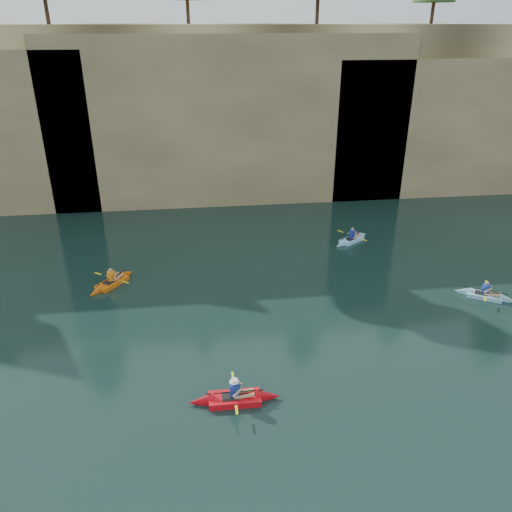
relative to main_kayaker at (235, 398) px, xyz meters
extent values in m
plane|color=black|center=(-0.24, -1.72, -0.15)|extent=(160.00, 160.00, 0.00)
cube|color=tan|center=(-0.24, 28.28, 5.85)|extent=(70.00, 16.00, 12.00)
cube|color=tan|center=(1.76, 20.88, 5.55)|extent=(24.00, 2.40, 11.40)
cube|color=tan|center=(21.76, 20.88, 4.77)|extent=(26.00, 2.40, 9.84)
cube|color=black|center=(-4.24, 20.23, 1.45)|extent=(3.50, 1.00, 3.20)
cube|color=black|center=(9.76, 20.23, 2.10)|extent=(5.00, 1.00, 4.50)
cube|color=red|center=(0.00, 0.00, -0.02)|extent=(2.41, 0.78, 0.27)
cone|color=red|center=(1.13, -0.01, -0.02)|extent=(0.86, 0.73, 0.72)
cone|color=red|center=(-1.13, 0.01, -0.02)|extent=(0.86, 0.73, 0.72)
cube|color=black|center=(-0.15, 0.00, 0.09)|extent=(0.56, 0.46, 0.04)
cube|color=navy|center=(0.00, 0.00, 0.35)|extent=(0.31, 0.20, 0.46)
sphere|color=tan|center=(0.00, 0.00, 0.68)|extent=(0.19, 0.19, 0.19)
cylinder|color=black|center=(0.00, 0.00, 0.26)|extent=(1.91, 0.06, 0.04)
cube|color=yellow|center=(0.01, 0.86, 0.26)|extent=(0.09, 0.42, 0.02)
cube|color=yellow|center=(-0.01, -0.86, 0.26)|extent=(0.09, 0.42, 0.02)
cylinder|color=white|center=(0.00, 0.00, 0.72)|extent=(0.33, 0.33, 0.09)
cube|color=orange|center=(-5.20, 9.02, -0.03)|extent=(1.92, 2.22, 0.25)
cone|color=orange|center=(-4.57, 9.87, -0.03)|extent=(1.02, 1.04, 0.67)
cone|color=orange|center=(-5.84, 8.18, -0.03)|extent=(1.02, 1.04, 0.67)
cube|color=black|center=(-5.29, 8.90, 0.06)|extent=(0.67, 0.69, 0.04)
cube|color=orange|center=(-5.20, 9.02, 0.32)|extent=(0.34, 0.36, 0.45)
sphere|color=tan|center=(-5.20, 9.02, 0.65)|extent=(0.19, 0.19, 0.19)
cylinder|color=black|center=(-5.20, 9.02, 0.23)|extent=(1.23, 1.61, 0.04)
cube|color=yellow|center=(-5.92, 9.56, 0.23)|extent=(0.38, 0.32, 0.02)
cube|color=yellow|center=(-4.49, 8.49, 0.23)|extent=(0.38, 0.32, 0.02)
cube|color=#87BEE2|center=(12.18, 5.52, -0.04)|extent=(2.11, 1.65, 0.23)
cone|color=#87BEE2|center=(13.01, 5.02, -0.04)|extent=(0.96, 0.93, 0.64)
cone|color=#87BEE2|center=(11.35, 6.03, -0.04)|extent=(0.96, 0.93, 0.64)
cube|color=black|center=(12.05, 5.60, 0.05)|extent=(0.68, 0.63, 0.04)
cube|color=#1B3998|center=(12.18, 5.52, 0.30)|extent=(0.35, 0.31, 0.43)
sphere|color=tan|center=(12.18, 5.52, 0.61)|extent=(0.18, 0.18, 0.18)
cylinder|color=black|center=(12.18, 5.52, 0.22)|extent=(1.63, 1.02, 0.04)
cube|color=yellow|center=(12.62, 6.25, 0.22)|extent=(0.29, 0.40, 0.02)
cube|color=yellow|center=(11.74, 4.80, 0.22)|extent=(0.29, 0.40, 0.02)
cube|color=#93D2F7|center=(8.00, 12.67, -0.04)|extent=(2.15, 1.77, 0.24)
cone|color=#93D2F7|center=(8.84, 13.24, -0.04)|extent=(0.99, 0.96, 0.64)
cone|color=#93D2F7|center=(7.17, 12.09, -0.04)|extent=(0.99, 0.96, 0.64)
cube|color=black|center=(7.88, 12.58, 0.05)|extent=(0.68, 0.64, 0.04)
cube|color=#1C2B9A|center=(8.00, 12.67, 0.30)|extent=(0.35, 0.32, 0.43)
sphere|color=tan|center=(8.00, 12.67, 0.61)|extent=(0.18, 0.18, 0.18)
cylinder|color=black|center=(8.00, 12.67, 0.22)|extent=(1.58, 1.11, 0.04)
cube|color=yellow|center=(7.52, 13.37, 0.22)|extent=(0.30, 0.39, 0.02)
cube|color=yellow|center=(8.49, 11.97, 0.22)|extent=(0.30, 0.39, 0.02)
camera|label=1|loc=(-0.97, -13.15, 11.52)|focal=35.00mm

